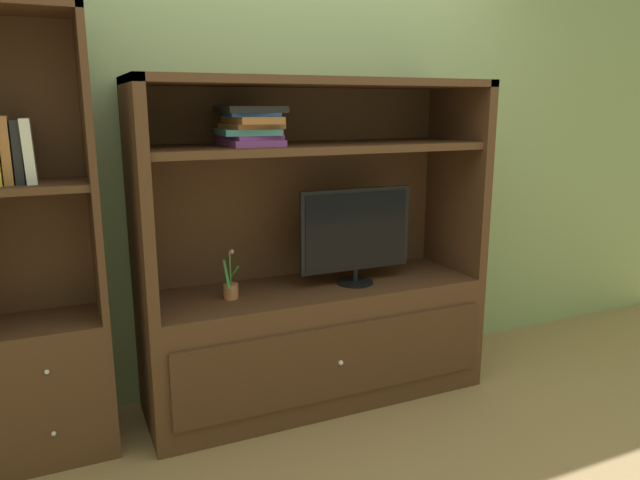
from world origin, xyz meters
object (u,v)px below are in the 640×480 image
object	(u,v)px
potted_plant	(231,289)
bookshelf_tall	(43,322)
tv_monitor	(356,233)
media_console	(315,304)
upright_book_row	(4,153)
magazine_stack	(250,126)

from	to	relation	value
potted_plant	bookshelf_tall	xyz separation A→B (m)	(-0.82, 0.03, -0.05)
bookshelf_tall	tv_monitor	bearing A→B (deg)	-2.27
media_console	bookshelf_tall	bearing A→B (deg)	179.86
potted_plant	media_console	bearing A→B (deg)	3.47
media_console	bookshelf_tall	distance (m)	1.27
media_console	tv_monitor	distance (m)	0.43
upright_book_row	media_console	bearing A→B (deg)	0.35
media_console	tv_monitor	size ratio (longest dim) A/B	2.86
tv_monitor	magazine_stack	xyz separation A→B (m)	(-0.53, 0.05, 0.54)
potted_plant	magazine_stack	distance (m)	0.77
media_console	potted_plant	size ratio (longest dim) A/B	7.34
media_console	magazine_stack	xyz separation A→B (m)	(-0.33, -0.01, 0.91)
magazine_stack	upright_book_row	size ratio (longest dim) A/B	1.31
tv_monitor	potted_plant	world-z (taller)	tv_monitor
magazine_stack	bookshelf_tall	world-z (taller)	bookshelf_tall
media_console	bookshelf_tall	world-z (taller)	bookshelf_tall
magazine_stack	tv_monitor	bearing A→B (deg)	-4.99
tv_monitor	bookshelf_tall	xyz separation A→B (m)	(-1.47, 0.06, -0.27)
media_console	upright_book_row	xyz separation A→B (m)	(-1.34, -0.01, 0.82)
potted_plant	upright_book_row	distance (m)	1.12
tv_monitor	magazine_stack	distance (m)	0.76
media_console	tv_monitor	xyz separation A→B (m)	(0.20, -0.06, 0.37)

